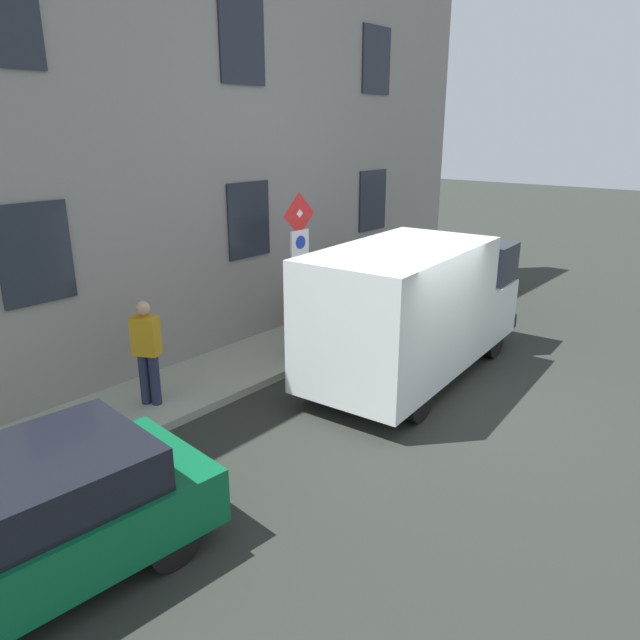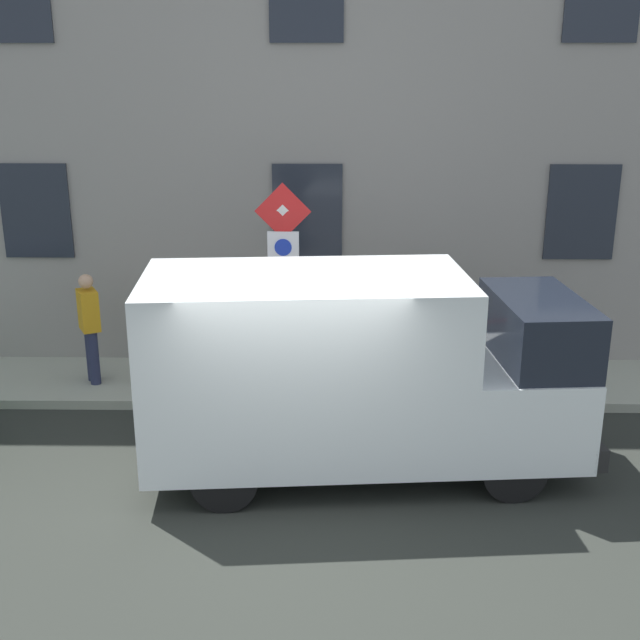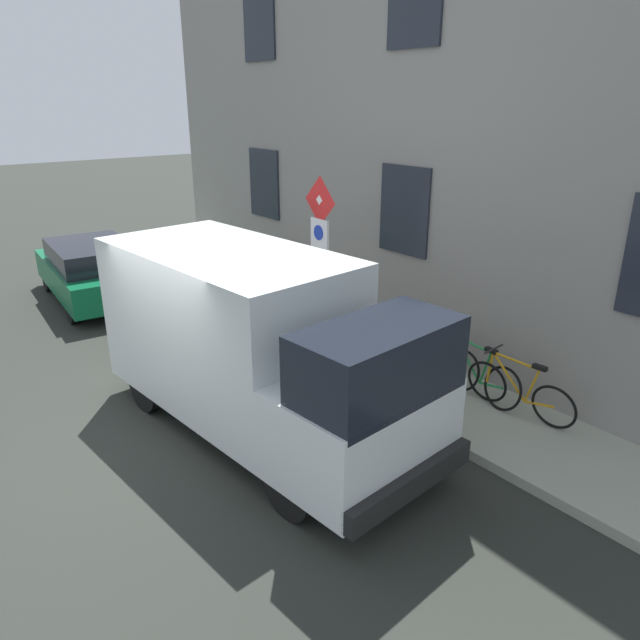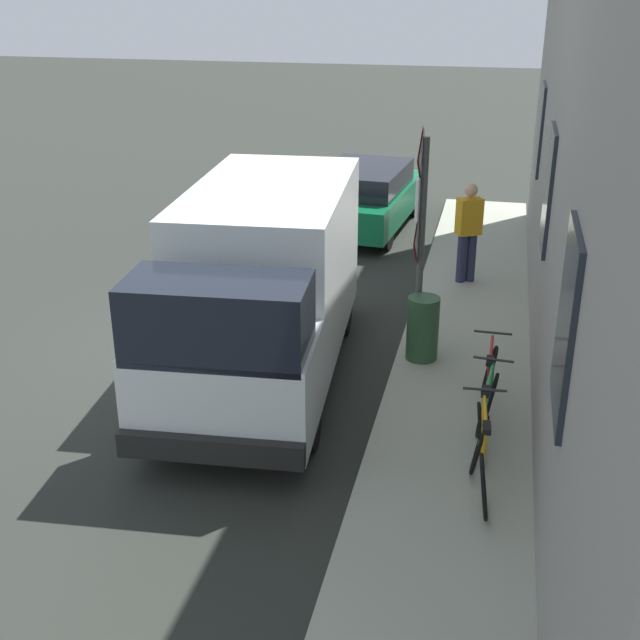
{
  "view_description": "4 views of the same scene",
  "coord_description": "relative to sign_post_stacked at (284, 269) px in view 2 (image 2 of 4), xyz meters",
  "views": [
    {
      "loc": [
        -4.32,
        8.21,
        4.4
      ],
      "look_at": [
        2.5,
        0.02,
        0.91
      ],
      "focal_mm": 33.21,
      "sensor_mm": 36.0,
      "label": 1
    },
    {
      "loc": [
        -8.18,
        -0.38,
        4.85
      ],
      "look_at": [
        2.45,
        -0.23,
        1.44
      ],
      "focal_mm": 44.98,
      "sensor_mm": 36.0,
      "label": 2
    },
    {
      "loc": [
        -3.04,
        -6.98,
        4.43
      ],
      "look_at": [
        2.23,
        -0.38,
        1.23
      ],
      "focal_mm": 33.09,
      "sensor_mm": 36.0,
      "label": 3
    },
    {
      "loc": [
        3.8,
        -10.33,
        5.1
      ],
      "look_at": [
        1.68,
        -0.89,
        0.98
      ],
      "focal_mm": 46.02,
      "sensor_mm": 36.0,
      "label": 4
    }
  ],
  "objects": [
    {
      "name": "pedestrian",
      "position": [
        0.55,
        3.0,
        -1.02
      ],
      "size": [
        0.48,
        0.42,
        1.72
      ],
      "rotation": [
        0.0,
        0.0,
        2.06
      ],
      "color": "#262B47",
      "rests_on": "sidewalk_slab"
    },
    {
      "name": "ground_plane",
      "position": [
        -2.77,
        -0.29,
        -2.1
      ],
      "size": [
        80.0,
        80.0,
        0.0
      ],
      "primitive_type": "plane",
      "color": "#292C27"
    },
    {
      "name": "bicycle_red",
      "position": [
        1.08,
        -1.65,
        -1.58
      ],
      "size": [
        0.46,
        1.71,
        0.89
      ],
      "rotation": [
        0.0,
        0.0,
        1.55
      ],
      "color": "black",
      "rests_on": "sidewalk_slab"
    },
    {
      "name": "sidewalk_slab",
      "position": [
        0.71,
        -0.29,
        -2.03
      ],
      "size": [
        1.83,
        17.7,
        0.14
      ],
      "primitive_type": "cube",
      "color": "#9EA28F",
      "rests_on": "ground_plane"
    },
    {
      "name": "sign_post_stacked",
      "position": [
        0.0,
        0.0,
        0.0
      ],
      "size": [
        0.16,
        0.56,
        3.04
      ],
      "color": "#474C47",
      "rests_on": "sidewalk_slab"
    },
    {
      "name": "bicycle_orange",
      "position": [
        1.08,
        -3.18,
        -1.58
      ],
      "size": [
        0.46,
        1.71,
        0.89
      ],
      "rotation": [
        0.0,
        0.0,
        1.64
      ],
      "color": "black",
      "rests_on": "sidewalk_slab"
    },
    {
      "name": "litter_bin",
      "position": [
        0.15,
        -0.26,
        -1.51
      ],
      "size": [
        0.44,
        0.44,
        0.9
      ],
      "primitive_type": "cylinder",
      "color": "#2D5133",
      "rests_on": "sidewalk_slab"
    },
    {
      "name": "delivery_van",
      "position": [
        -1.91,
        -0.97,
        -0.76
      ],
      "size": [
        2.41,
        5.47,
        2.5
      ],
      "rotation": [
        0.0,
        0.0,
        4.79
      ],
      "color": "white",
      "rests_on": "ground_plane"
    },
    {
      "name": "bicycle_green",
      "position": [
        1.08,
        -2.42,
        -1.58
      ],
      "size": [
        0.46,
        1.72,
        0.89
      ],
      "rotation": [
        0.0,
        0.0,
        1.49
      ],
      "color": "black",
      "rests_on": "sidewalk_slab"
    },
    {
      "name": "building_facade",
      "position": [
        1.98,
        -0.29,
        2.0
      ],
      "size": [
        0.75,
        15.7,
        8.18
      ],
      "color": "gray",
      "rests_on": "ground_plane"
    }
  ]
}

